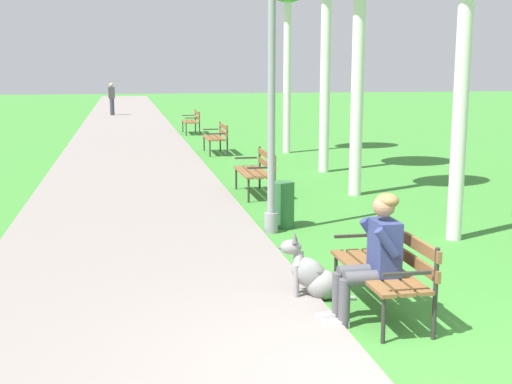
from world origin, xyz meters
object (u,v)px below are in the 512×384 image
park_bench_mid (257,169)px  park_bench_furthest (192,120)px  lamp_post_near (272,87)px  pedestrian_distant (112,99)px  person_seated_on_near_bench (374,253)px  park_bench_far (217,136)px  litter_bin (282,205)px  park_bench_near (387,264)px  dog_grey (313,275)px

park_bench_mid → park_bench_furthest: size_ratio=1.00×
lamp_post_near → pedestrian_distant: 25.76m
person_seated_on_near_bench → lamp_post_near: lamp_post_near is taller
park_bench_far → litter_bin: 9.15m
park_bench_near → pedestrian_distant: bearing=96.0°
person_seated_on_near_bench → litter_bin: size_ratio=1.79×
person_seated_on_near_bench → park_bench_mid: bearing=88.4°
park_bench_mid → pedestrian_distant: size_ratio=0.91×
dog_grey → lamp_post_near: bearing=86.4°
park_bench_furthest → pedestrian_distant: size_ratio=0.91×
park_bench_mid → park_bench_far: (0.11, 6.47, 0.00)m
dog_grey → pedestrian_distant: pedestrian_distant is taller
person_seated_on_near_bench → dog_grey: bearing=117.9°
park_bench_near → park_bench_far: same height
park_bench_mid → dog_grey: bearing=-95.5°
park_bench_near → park_bench_furthest: same height
park_bench_far → lamp_post_near: bearing=-93.0°
person_seated_on_near_bench → lamp_post_near: size_ratio=0.30×
park_bench_far → park_bench_near: bearing=-90.4°
park_bench_mid → park_bench_far: bearing=89.0°
lamp_post_near → park_bench_far: bearing=87.0°
park_bench_near → dog_grey: size_ratio=1.84×
person_seated_on_near_bench → park_bench_furthest: bearing=89.4°
park_bench_far → dog_grey: 12.41m
park_bench_near → lamp_post_near: 3.88m
park_bench_far → lamp_post_near: lamp_post_near is taller
park_bench_mid → park_bench_furthest: same height
park_bench_mid → dog_grey: size_ratio=1.84×
park_bench_near → lamp_post_near: size_ratio=0.36×
person_seated_on_near_bench → litter_bin: 3.99m
park_bench_mid → park_bench_furthest: (0.00, 12.44, 0.00)m
park_bench_mid → park_bench_far: 6.47m
dog_grey → pedestrian_distant: bearing=94.9°
park_bench_near → person_seated_on_near_bench: 0.31m
dog_grey → litter_bin: dog_grey is taller
person_seated_on_near_bench → litter_bin: (0.05, 3.97, -0.33)m
litter_bin → pedestrian_distant: bearing=96.5°
litter_bin → pedestrian_distant: (-2.90, 25.28, 0.49)m
litter_bin → park_bench_far: bearing=88.4°
pedestrian_distant → park_bench_furthest: bearing=-73.3°
park_bench_mid → park_bench_near: bearing=-89.8°
dog_grey → pedestrian_distant: 28.64m
park_bench_far → pedestrian_distant: 16.45m
park_bench_near → park_bench_furthest: bearing=90.0°
park_bench_furthest → litter_bin: park_bench_furthest is taller
park_bench_near → dog_grey: bearing=136.5°
person_seated_on_near_bench → pedestrian_distant: 29.39m
park_bench_far → litter_bin: size_ratio=2.14×
dog_grey → person_seated_on_near_bench: bearing=-62.1°
dog_grey → park_bench_furthest: bearing=88.2°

